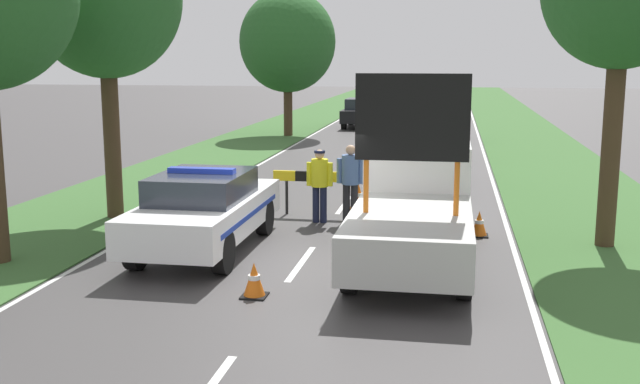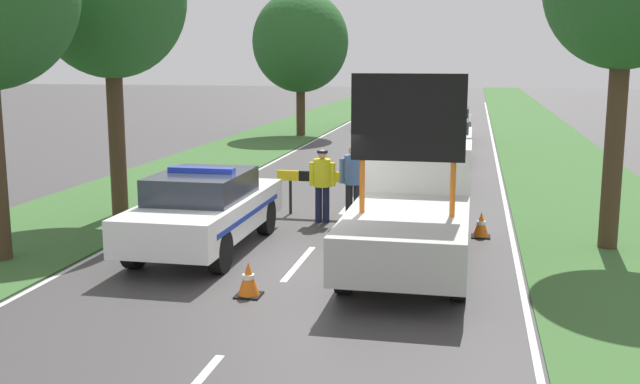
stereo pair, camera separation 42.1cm
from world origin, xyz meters
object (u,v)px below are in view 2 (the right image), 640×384
pedestrian_civilian (353,177)px  roadside_tree_mid_right (300,42)px  queued_car_van_white (446,139)px  queued_car_sedan_black (377,113)px  traffic_cone_centre_front (362,197)px  queued_car_suv_grey (449,123)px  police_officer (322,179)px  road_barrier (343,180)px  work_truck (413,206)px  queued_car_sedan_silver (431,158)px  traffic_cone_near_truck (248,279)px  traffic_cone_near_police (481,225)px  police_car (205,209)px

pedestrian_civilian → roadside_tree_mid_right: bearing=129.7°
queued_car_van_white → queued_car_sedan_black: (-4.13, 12.29, -0.00)m
traffic_cone_centre_front → queued_car_suv_grey: 15.83m
police_officer → pedestrian_civilian: size_ratio=0.94×
road_barrier → pedestrian_civilian: pedestrian_civilian is taller
work_truck → queued_car_sedan_silver: size_ratio=1.22×
pedestrian_civilian → traffic_cone_centre_front: 1.60m
pedestrian_civilian → traffic_cone_near_truck: size_ratio=3.19×
queued_car_van_white → traffic_cone_near_truck: bearing=81.6°
queued_car_van_white → queued_car_suv_grey: size_ratio=0.89×
road_barrier → pedestrian_civilian: bearing=-60.8°
traffic_cone_centre_front → traffic_cone_near_truck: (-0.79, -7.08, -0.05)m
traffic_cone_near_truck → queued_car_van_white: size_ratio=0.14×
queued_car_sedan_silver → pedestrian_civilian: bearing=74.8°
traffic_cone_near_police → road_barrier: bearing=154.6°
police_officer → queued_car_suv_grey: police_officer is taller
traffic_cone_near_police → pedestrian_civilian: bearing=162.9°
traffic_cone_near_truck → roadside_tree_mid_right: size_ratio=0.08×
work_truck → queued_car_van_white: (0.08, 14.00, -0.25)m
traffic_cone_near_police → queued_car_suv_grey: bearing=94.1°
police_car → traffic_cone_centre_front: size_ratio=7.31×
police_officer → queued_car_van_white: bearing=-73.6°
road_barrier → queued_car_sedan_black: size_ratio=0.77×
queued_car_van_white → pedestrian_civilian: bearing=81.3°
pedestrian_civilian → roadside_tree_mid_right: (-5.43, 18.13, 3.37)m
traffic_cone_centre_front → traffic_cone_near_police: bearing=-38.9°
queued_car_van_white → roadside_tree_mid_right: size_ratio=0.58×
road_barrier → roadside_tree_mid_right: size_ratio=0.48×
traffic_cone_near_truck → queued_car_sedan_black: queued_car_sedan_black is taller
police_officer → roadside_tree_mid_right: 19.20m
traffic_cone_centre_front → roadside_tree_mid_right: bearing=108.0°
police_officer → traffic_cone_near_truck: police_officer is taller
queued_car_sedan_black → queued_car_sedan_silver: bearing=102.3°
traffic_cone_centre_front → queued_car_van_white: queued_car_van_white is taller
police_officer → queued_car_van_white: 11.38m
pedestrian_civilian → roadside_tree_mid_right: size_ratio=0.26×
queued_car_sedan_silver → roadside_tree_mid_right: roadside_tree_mid_right is taller
work_truck → traffic_cone_centre_front: (-1.59, 4.44, -0.70)m
work_truck → traffic_cone_centre_front: size_ratio=8.45×
traffic_cone_centre_front → police_officer: bearing=-113.8°
queued_car_van_white → roadside_tree_mid_right: bearing=-45.2°
work_truck → queued_car_sedan_black: work_truck is taller
queued_car_suv_grey → queued_car_sedan_black: (-4.05, 6.10, -0.03)m
queued_car_sedan_silver → work_truck: bearing=90.9°
police_officer → traffic_cone_centre_front: size_ratio=2.52×
police_officer → traffic_cone_near_truck: (-0.09, -5.50, -0.73)m
road_barrier → traffic_cone_near_police: size_ratio=5.93×
work_truck → police_car: bearing=4.0°
queued_car_sedan_silver → queued_car_suv_grey: 11.79m
work_truck → traffic_cone_centre_front: 4.77m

